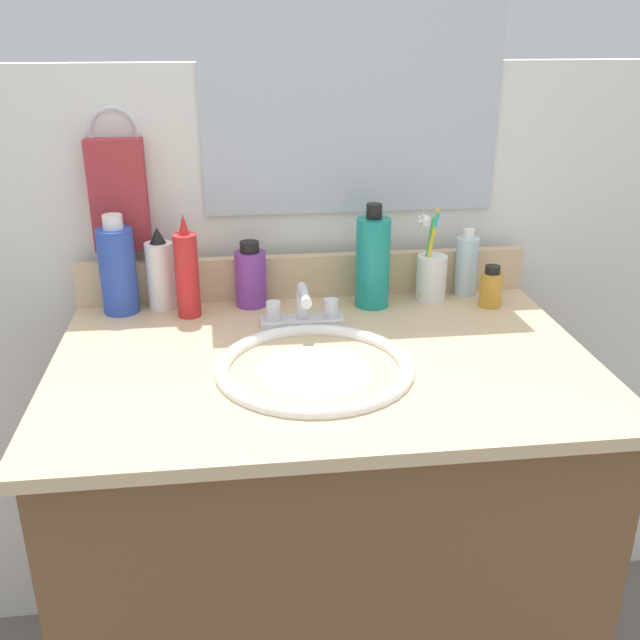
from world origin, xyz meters
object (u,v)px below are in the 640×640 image
hand_towel (119,196)px  bottle_spray_red (187,273)px  bottle_mouthwash_teal (373,261)px  bottle_gel_clear (466,265)px  bottle_shampoo_blue (118,269)px  bottle_oil_amber (491,288)px  bottle_cream_purple (251,277)px  cup_white_ceramic (431,275)px  bottle_lotion_white (160,273)px  faucet (303,312)px

hand_towel → bottle_spray_red: size_ratio=1.07×
bottle_mouthwash_teal → bottle_gel_clear: size_ratio=1.48×
bottle_shampoo_blue → bottle_mouthwash_teal: bearing=-3.1°
hand_towel → bottle_oil_amber: (0.73, -0.12, -0.18)m
bottle_cream_purple → cup_white_ceramic: bearing=-2.2°
bottle_spray_red → bottle_lotion_white: (-0.06, 0.05, -0.01)m
bottle_cream_purple → cup_white_ceramic: (0.37, -0.01, -0.01)m
bottle_mouthwash_teal → bottle_cream_purple: size_ratio=1.57×
bottle_shampoo_blue → bottle_lotion_white: (0.08, 0.01, -0.02)m
bottle_spray_red → hand_towel: bearing=141.6°
bottle_cream_purple → bottle_lotion_white: size_ratio=0.80×
bottle_mouthwash_teal → bottle_spray_red: bearing=-178.2°
bottle_spray_red → cup_white_ceramic: (0.49, 0.03, -0.03)m
bottle_shampoo_blue → cup_white_ceramic: bearing=-0.9°
faucet → bottle_shampoo_blue: bearing=161.8°
bottle_spray_red → bottle_shampoo_blue: 0.14m
hand_towel → bottle_gel_clear: (0.70, -0.05, -0.16)m
faucet → bottle_gel_clear: (0.36, 0.13, 0.04)m
bottle_mouthwash_teal → bottle_lotion_white: size_ratio=1.26×
bottle_spray_red → bottle_oil_amber: bearing=-2.1°
bottle_shampoo_blue → bottle_oil_amber: bearing=-4.7°
bottle_gel_clear → faucet: bearing=-160.2°
bottle_cream_purple → bottle_spray_red: bearing=-160.8°
bottle_mouthwash_teal → bottle_oil_amber: bearing=-8.0°
bottle_cream_purple → hand_towel: bearing=166.8°
bottle_oil_amber → bottle_mouthwash_teal: 0.25m
bottle_mouthwash_teal → bottle_lotion_white: (-0.42, 0.04, -0.02)m
bottle_shampoo_blue → bottle_mouthwash_teal: 0.50m
bottle_spray_red → bottle_oil_amber: 0.61m
hand_towel → bottle_oil_amber: bearing=-9.6°
bottle_lotion_white → cup_white_ceramic: 0.55m
faucet → hand_towel: bearing=152.6°
faucet → bottle_cream_purple: bottle_cream_purple is taller
bottle_oil_amber → bottle_shampoo_blue: size_ratio=0.43×
bottle_shampoo_blue → cup_white_ceramic: 0.63m
hand_towel → bottle_shampoo_blue: bearing=-96.4°
bottle_shampoo_blue → bottle_spray_red: bearing=-15.9°
bottle_shampoo_blue → bottle_mouthwash_teal: (0.50, -0.03, 0.00)m
bottle_lotion_white → cup_white_ceramic: size_ratio=0.87×
faucet → bottle_mouthwash_teal: (0.15, 0.09, 0.07)m
bottle_cream_purple → cup_white_ceramic: 0.37m
bottle_oil_amber → bottle_lotion_white: (-0.66, 0.07, 0.03)m
bottle_gel_clear → cup_white_ceramic: 0.09m
bottle_mouthwash_teal → cup_white_ceramic: size_ratio=1.09×
bottle_mouthwash_teal → cup_white_ceramic: bottle_mouthwash_teal is taller
bottle_oil_amber → bottle_mouthwash_teal: bearing=172.0°
bottle_shampoo_blue → bottle_cream_purple: size_ratio=1.47×
bottle_lotion_white → faucet: bearing=-25.3°
bottle_shampoo_blue → bottle_lotion_white: size_ratio=1.18×
bottle_spray_red → bottle_oil_amber: (0.60, -0.02, -0.05)m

